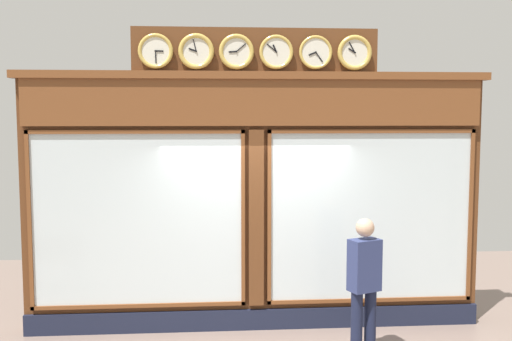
% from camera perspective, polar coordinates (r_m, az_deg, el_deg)
% --- Properties ---
extents(shop_facade, '(6.26, 0.42, 4.03)m').
position_cam_1_polar(shop_facade, '(8.03, -0.07, -2.62)').
color(shop_facade, '#5B3319').
rests_on(shop_facade, ground_plane).
extents(pedestrian, '(0.42, 0.34, 1.69)m').
position_cam_1_polar(pedestrian, '(7.27, 10.36, -10.46)').
color(pedestrian, '#191E38').
rests_on(pedestrian, ground_plane).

